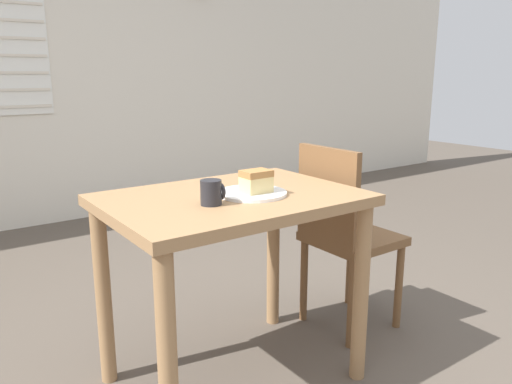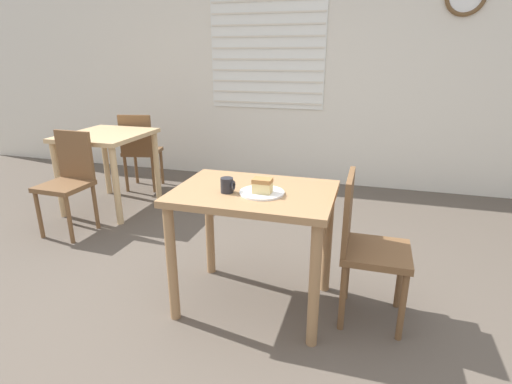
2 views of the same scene
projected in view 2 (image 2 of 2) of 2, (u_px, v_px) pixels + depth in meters
ground_plane at (221, 334)px, 2.26m from camera, size 14.00×14.00×0.00m
wall_back at (314, 63)px, 4.55m from camera, size 10.00×0.10×2.80m
dining_table_near at (254, 211)px, 2.35m from camera, size 0.92×0.66×0.76m
dining_table_far at (107, 147)px, 3.95m from camera, size 0.74×0.82×0.77m
chair_near_window at (365, 243)px, 2.27m from camera, size 0.38×0.38×0.88m
chair_far_corner at (69, 179)px, 3.45m from camera, size 0.39×0.39×0.88m
chair_far_opposite at (140, 149)px, 4.54m from camera, size 0.45×0.45×0.88m
plate at (262, 193)px, 2.24m from camera, size 0.25×0.25×0.01m
cake_slice at (262, 185)px, 2.21m from camera, size 0.11×0.08×0.08m
coffee_mug at (227, 185)px, 2.25m from camera, size 0.08×0.07×0.09m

